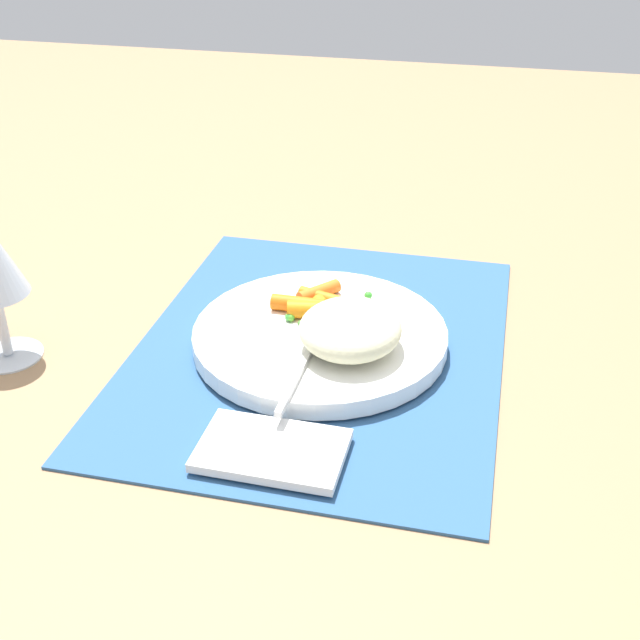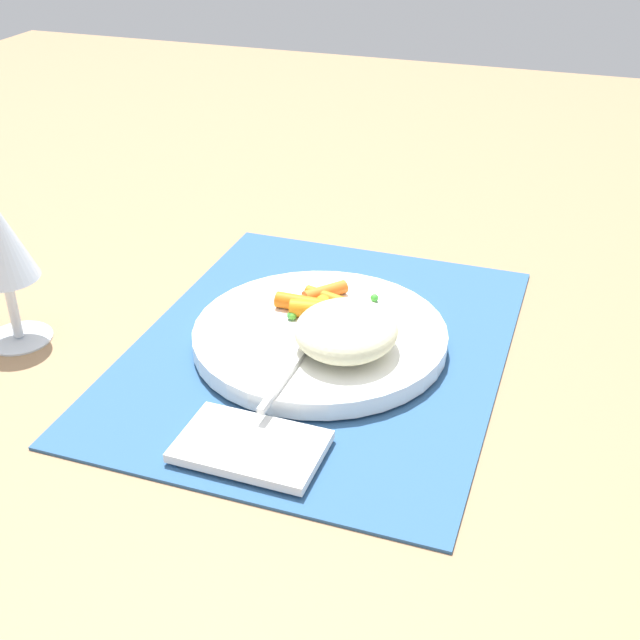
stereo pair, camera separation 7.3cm
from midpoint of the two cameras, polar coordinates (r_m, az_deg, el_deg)
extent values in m
plane|color=#997551|center=(0.82, 2.55, -2.08)|extent=(2.40, 2.40, 0.00)
cube|color=#2D5684|center=(0.82, 2.55, -1.91)|extent=(0.45, 0.35, 0.01)
cylinder|color=white|center=(0.81, 2.57, -1.21)|extent=(0.25, 0.25, 0.02)
ellipsoid|color=beige|center=(0.76, 4.54, -0.80)|extent=(0.10, 0.10, 0.04)
cylinder|color=orange|center=(0.82, 3.30, 0.51)|extent=(0.04, 0.04, 0.02)
cylinder|color=orange|center=(0.83, 1.25, 1.09)|extent=(0.02, 0.05, 0.02)
cylinder|color=orange|center=(0.85, 3.00, 1.49)|extent=(0.03, 0.05, 0.01)
cylinder|color=orange|center=(0.86, 2.78, 1.87)|extent=(0.05, 0.04, 0.01)
cylinder|color=orange|center=(0.82, 1.68, 0.70)|extent=(0.02, 0.04, 0.02)
sphere|color=#5BAE2F|center=(0.84, 5.37, 0.95)|extent=(0.01, 0.01, 0.01)
sphere|color=green|center=(0.86, 2.56, 1.86)|extent=(0.01, 0.01, 0.01)
sphere|color=#57B232|center=(0.82, 0.63, 0.20)|extent=(0.01, 0.01, 0.01)
sphere|color=#408C34|center=(0.81, 1.40, -0.14)|extent=(0.01, 0.01, 0.01)
sphere|color=green|center=(0.82, 0.55, 0.25)|extent=(0.01, 0.01, 0.01)
sphere|color=green|center=(0.80, 3.77, -0.68)|extent=(0.01, 0.01, 0.01)
sphere|color=green|center=(0.85, 6.19, 1.46)|extent=(0.01, 0.01, 0.01)
sphere|color=green|center=(0.83, 3.34, 0.60)|extent=(0.01, 0.01, 0.01)
sphere|color=#4F8E3B|center=(0.81, 4.97, -0.25)|extent=(0.01, 0.01, 0.01)
cube|color=silver|center=(0.82, 2.98, 0.10)|extent=(0.05, 0.02, 0.01)
cube|color=silver|center=(0.74, 0.75, -3.32)|extent=(0.14, 0.01, 0.01)
cylinder|color=silver|center=(0.87, -17.73, -1.20)|extent=(0.07, 0.07, 0.00)
cylinder|color=silver|center=(0.86, -18.09, 0.80)|extent=(0.01, 0.01, 0.07)
cube|color=white|center=(0.68, -2.09, -8.67)|extent=(0.08, 0.12, 0.01)
camera|label=1|loc=(0.04, -87.40, 1.53)|focal=46.63mm
camera|label=2|loc=(0.04, 92.60, -1.53)|focal=46.63mm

